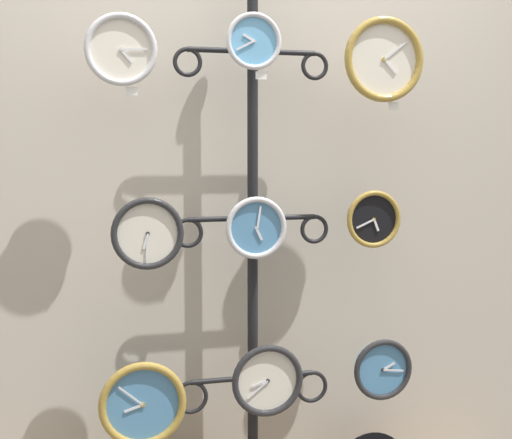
% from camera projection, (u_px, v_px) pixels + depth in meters
% --- Properties ---
extents(shop_wall, '(4.40, 0.04, 2.80)m').
position_uv_depth(shop_wall, '(243.00, 164.00, 2.79)').
color(shop_wall, '#BCB2A3').
rests_on(shop_wall, ground_plane).
extents(display_stand, '(0.61, 0.37, 2.13)m').
position_uv_depth(display_stand, '(253.00, 333.00, 2.70)').
color(display_stand, black).
rests_on(display_stand, ground_plane).
extents(clock_top_left, '(0.25, 0.04, 0.25)m').
position_uv_depth(clock_top_left, '(121.00, 50.00, 2.40)').
color(clock_top_left, silver).
extents(clock_top_center, '(0.20, 0.04, 0.20)m').
position_uv_depth(clock_top_center, '(253.00, 41.00, 2.50)').
color(clock_top_center, '#60A8DB').
extents(clock_top_right, '(0.31, 0.04, 0.31)m').
position_uv_depth(clock_top_right, '(384.00, 60.00, 2.60)').
color(clock_top_right, silver).
extents(clock_middle_left, '(0.25, 0.04, 0.25)m').
position_uv_depth(clock_middle_left, '(147.00, 233.00, 2.46)').
color(clock_middle_left, silver).
extents(clock_middle_center, '(0.23, 0.04, 0.23)m').
position_uv_depth(clock_middle_center, '(256.00, 228.00, 2.57)').
color(clock_middle_center, '#4C84B2').
extents(clock_middle_right, '(0.22, 0.04, 0.22)m').
position_uv_depth(clock_middle_right, '(373.00, 219.00, 2.69)').
color(clock_middle_right, black).
extents(clock_bottom_left, '(0.31, 0.04, 0.31)m').
position_uv_depth(clock_bottom_left, '(143.00, 404.00, 2.51)').
color(clock_bottom_left, '#4C84B2').
extents(clock_bottom_center, '(0.27, 0.04, 0.27)m').
position_uv_depth(clock_bottom_center, '(267.00, 380.00, 2.63)').
color(clock_bottom_center, silver).
extents(clock_bottom_right, '(0.24, 0.04, 0.24)m').
position_uv_depth(clock_bottom_right, '(382.00, 369.00, 2.73)').
color(clock_bottom_right, '#4C84B2').
extents(price_tag_upper, '(0.04, 0.00, 0.03)m').
position_uv_depth(price_tag_upper, '(132.00, 91.00, 2.42)').
color(price_tag_upper, white).
extents(price_tag_mid, '(0.04, 0.00, 0.03)m').
position_uv_depth(price_tag_mid, '(261.00, 75.00, 2.51)').
color(price_tag_mid, white).
extents(price_tag_lower, '(0.04, 0.00, 0.03)m').
position_uv_depth(price_tag_lower, '(393.00, 106.00, 2.62)').
color(price_tag_lower, white).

